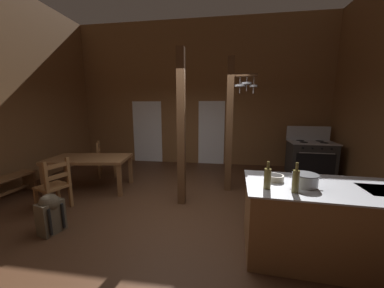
% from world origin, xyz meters
% --- Properties ---
extents(ground_plane, '(8.70, 7.72, 0.10)m').
position_xyz_m(ground_plane, '(0.00, 0.00, -0.05)').
color(ground_plane, '#422819').
extents(wall_back, '(8.70, 0.14, 4.52)m').
position_xyz_m(wall_back, '(0.00, 3.53, 2.26)').
color(wall_back, brown).
rests_on(wall_back, ground_plane).
extents(glazed_door_back_left, '(1.00, 0.01, 2.05)m').
position_xyz_m(glazed_door_back_left, '(-1.78, 3.46, 1.02)').
color(glazed_door_back_left, white).
rests_on(glazed_door_back_left, ground_plane).
extents(glazed_panel_back_right, '(0.84, 0.01, 2.05)m').
position_xyz_m(glazed_panel_back_right, '(0.40, 3.46, 1.02)').
color(glazed_panel_back_right, white).
rests_on(glazed_panel_back_right, ground_plane).
extents(kitchen_island, '(2.21, 1.09, 0.92)m').
position_xyz_m(kitchen_island, '(2.13, -0.76, 0.46)').
color(kitchen_island, brown).
rests_on(kitchen_island, ground_plane).
extents(stove_range, '(1.18, 0.88, 1.32)m').
position_xyz_m(stove_range, '(3.15, 2.65, 0.48)').
color(stove_range, '#2E2E2E').
rests_on(stove_range, ground_plane).
extents(support_post_with_pot_rack, '(0.62, 0.23, 2.87)m').
position_xyz_m(support_post_with_pot_rack, '(0.93, 1.25, 1.55)').
color(support_post_with_pot_rack, brown).
rests_on(support_post_with_pot_rack, ground_plane).
extents(support_post_center, '(0.14, 0.14, 2.87)m').
position_xyz_m(support_post_center, '(-0.01, 0.46, 1.43)').
color(support_post_center, brown).
rests_on(support_post_center, ground_plane).
extents(dining_table, '(1.81, 1.13, 0.74)m').
position_xyz_m(dining_table, '(-2.19, 0.85, 0.65)').
color(dining_table, brown).
rests_on(dining_table, ground_plane).
extents(ladderback_chair_near_window, '(0.59, 0.59, 0.95)m').
position_xyz_m(ladderback_chair_near_window, '(-2.39, 1.77, 0.45)').
color(ladderback_chair_near_window, brown).
rests_on(ladderback_chair_near_window, ground_plane).
extents(ladderback_chair_by_post, '(0.55, 0.55, 0.95)m').
position_xyz_m(ladderback_chair_by_post, '(-2.21, -0.14, 0.45)').
color(ladderback_chair_by_post, brown).
rests_on(ladderback_chair_by_post, ground_plane).
extents(backpack, '(0.35, 0.37, 0.60)m').
position_xyz_m(backpack, '(-1.73, -0.78, 0.31)').
color(backpack, '#4C4233').
rests_on(backpack, ground_plane).
extents(stockpot_on_counter, '(0.36, 0.29, 0.15)m').
position_xyz_m(stockpot_on_counter, '(1.71, -0.79, 0.99)').
color(stockpot_on_counter, '#A8AAB2').
rests_on(stockpot_on_counter, kitchen_island).
extents(mixing_bowl_on_counter, '(0.21, 0.21, 0.08)m').
position_xyz_m(mixing_bowl_on_counter, '(1.42, -0.63, 0.95)').
color(mixing_bowl_on_counter, '#B2A893').
rests_on(mixing_bowl_on_counter, kitchen_island).
extents(bottle_tall_on_counter, '(0.08, 0.08, 0.32)m').
position_xyz_m(bottle_tall_on_counter, '(1.26, -0.92, 1.04)').
color(bottle_tall_on_counter, brown).
rests_on(bottle_tall_on_counter, kitchen_island).
extents(bottle_short_on_counter, '(0.07, 0.07, 0.34)m').
position_xyz_m(bottle_short_on_counter, '(1.54, -1.00, 1.05)').
color(bottle_short_on_counter, brown).
rests_on(bottle_short_on_counter, kitchen_island).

